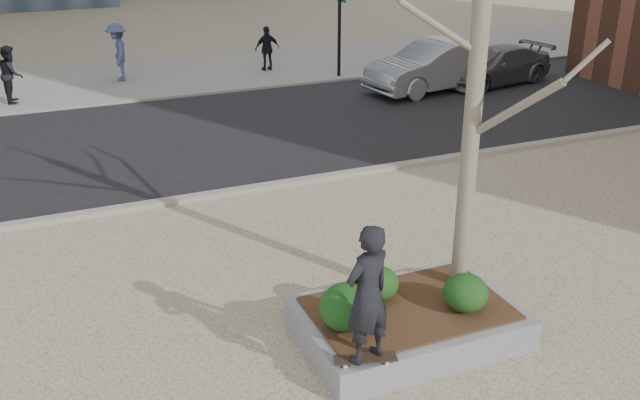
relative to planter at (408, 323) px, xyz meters
name	(u,v)px	position (x,y,z in m)	size (l,w,h in m)	color
ground	(343,353)	(-1.00, 0.00, -0.23)	(120.00, 120.00, 0.00)	#BCAC8A
street	(181,139)	(-1.00, 10.00, -0.21)	(60.00, 8.00, 0.02)	black
far_sidewalk	(135,78)	(-1.00, 17.00, -0.21)	(60.00, 6.00, 0.02)	gray
planter	(408,323)	(0.00, 0.00, 0.00)	(3.00, 2.00, 0.45)	gray
planter_mulch	(409,308)	(0.00, 0.00, 0.25)	(2.70, 1.70, 0.04)	#382314
sycamore_tree	(478,61)	(1.00, 0.30, 3.56)	(2.80, 2.80, 6.60)	gray
shrub_left	(347,307)	(-1.01, -0.12, 0.58)	(0.74, 0.74, 0.62)	#144014
shrub_middle	(379,283)	(-0.29, 0.37, 0.51)	(0.57, 0.57, 0.48)	#133B12
shrub_right	(466,293)	(0.68, -0.35, 0.53)	(0.62, 0.62, 0.53)	#1A3B13
skateboard	(365,360)	(-1.10, -0.87, 0.26)	(0.78, 0.20, 0.07)	black
skateboarder	(367,295)	(-1.10, -0.87, 1.20)	(0.66, 0.43, 1.80)	black
car_silver	(435,66)	(7.52, 11.73, 0.56)	(1.62, 4.64, 1.53)	gray
car_third	(496,66)	(9.78, 11.65, 0.39)	(1.66, 4.07, 1.18)	#4F535A
pedestrian_a	(11,74)	(-4.79, 15.35, 0.64)	(0.82, 0.64, 1.68)	black
pedestrian_b	(118,52)	(-1.48, 16.84, 0.74)	(1.22, 0.70, 1.89)	#424E77
pedestrian_c	(267,48)	(3.54, 16.35, 0.56)	(0.90, 0.37, 1.53)	black
traffic_light_far	(339,9)	(5.50, 14.60, 2.02)	(0.60, 2.48, 4.50)	black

